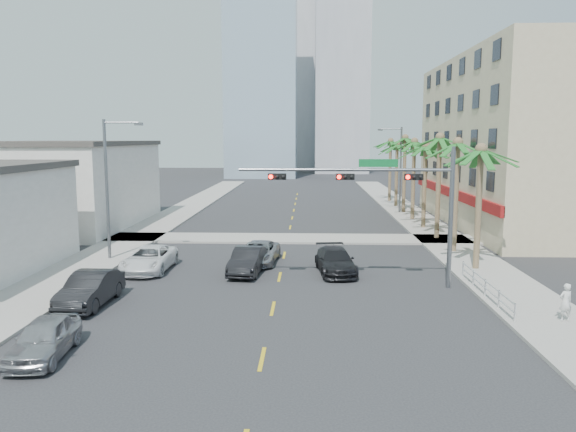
{
  "coord_description": "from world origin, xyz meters",
  "views": [
    {
      "loc": [
        1.64,
        -21.05,
        7.79
      ],
      "look_at": [
        0.48,
        10.0,
        3.5
      ],
      "focal_mm": 35.0,
      "sensor_mm": 36.0,
      "label": 1
    }
  ],
  "objects_px": {
    "car_parked_near": "(44,338)",
    "car_parked_mid": "(90,289)",
    "traffic_signal_mast": "(389,192)",
    "car_lane_left": "(248,261)",
    "car_lane_center": "(259,253)",
    "car_lane_right": "(335,261)",
    "car_parked_far": "(149,259)",
    "pedestrian": "(566,302)"
  },
  "relations": [
    {
      "from": "car_parked_near",
      "to": "car_parked_mid",
      "type": "bearing_deg",
      "value": 92.68
    },
    {
      "from": "traffic_signal_mast",
      "to": "car_lane_left",
      "type": "bearing_deg",
      "value": 159.89
    },
    {
      "from": "car_lane_center",
      "to": "car_lane_right",
      "type": "relative_size",
      "value": 0.98
    },
    {
      "from": "car_parked_far",
      "to": "pedestrian",
      "type": "relative_size",
      "value": 3.22
    },
    {
      "from": "car_lane_center",
      "to": "car_lane_right",
      "type": "bearing_deg",
      "value": -22.98
    },
    {
      "from": "car_parked_far",
      "to": "car_lane_left",
      "type": "xyz_separation_m",
      "value": [
        5.89,
        -0.4,
        0.02
      ]
    },
    {
      "from": "car_parked_far",
      "to": "car_lane_left",
      "type": "bearing_deg",
      "value": -3.07
    },
    {
      "from": "pedestrian",
      "to": "car_lane_left",
      "type": "bearing_deg",
      "value": -44.45
    },
    {
      "from": "car_lane_center",
      "to": "pedestrian",
      "type": "distance_m",
      "value": 17.95
    },
    {
      "from": "traffic_signal_mast",
      "to": "car_parked_near",
      "type": "relative_size",
      "value": 2.67
    },
    {
      "from": "car_parked_far",
      "to": "car_lane_right",
      "type": "height_order",
      "value": "car_parked_far"
    },
    {
      "from": "car_lane_left",
      "to": "car_lane_right",
      "type": "height_order",
      "value": "car_lane_left"
    },
    {
      "from": "car_parked_far",
      "to": "car_lane_center",
      "type": "relative_size",
      "value": 1.07
    },
    {
      "from": "car_lane_center",
      "to": "car_parked_near",
      "type": "bearing_deg",
      "value": -107.39
    },
    {
      "from": "car_parked_near",
      "to": "car_parked_far",
      "type": "height_order",
      "value": "car_parked_far"
    },
    {
      "from": "traffic_signal_mast",
      "to": "car_lane_left",
      "type": "xyz_separation_m",
      "value": [
        -7.69,
        2.82,
        -4.31
      ]
    },
    {
      "from": "car_parked_near",
      "to": "car_parked_mid",
      "type": "distance_m",
      "value": 6.39
    },
    {
      "from": "car_parked_near",
      "to": "car_lane_left",
      "type": "xyz_separation_m",
      "value": [
        5.89,
        12.91,
        0.04
      ]
    },
    {
      "from": "car_parked_mid",
      "to": "car_lane_left",
      "type": "bearing_deg",
      "value": 46.18
    },
    {
      "from": "car_parked_mid",
      "to": "car_parked_far",
      "type": "relative_size",
      "value": 0.92
    },
    {
      "from": "car_parked_mid",
      "to": "car_lane_center",
      "type": "distance_m",
      "value": 11.72
    },
    {
      "from": "car_lane_right",
      "to": "pedestrian",
      "type": "relative_size",
      "value": 3.04
    },
    {
      "from": "car_parked_far",
      "to": "car_lane_center",
      "type": "distance_m",
      "value": 6.72
    },
    {
      "from": "car_parked_near",
      "to": "car_parked_mid",
      "type": "relative_size",
      "value": 0.87
    },
    {
      "from": "car_lane_center",
      "to": "pedestrian",
      "type": "relative_size",
      "value": 3.0
    },
    {
      "from": "car_parked_mid",
      "to": "car_lane_right",
      "type": "relative_size",
      "value": 0.97
    },
    {
      "from": "traffic_signal_mast",
      "to": "car_parked_near",
      "type": "height_order",
      "value": "traffic_signal_mast"
    },
    {
      "from": "car_lane_left",
      "to": "car_lane_center",
      "type": "xyz_separation_m",
      "value": [
        0.41,
        2.74,
        -0.07
      ]
    },
    {
      "from": "car_parked_mid",
      "to": "car_lane_left",
      "type": "relative_size",
      "value": 1.05
    },
    {
      "from": "car_parked_near",
      "to": "car_lane_left",
      "type": "relative_size",
      "value": 0.91
    },
    {
      "from": "car_parked_near",
      "to": "car_parked_far",
      "type": "bearing_deg",
      "value": 85.36
    },
    {
      "from": "car_parked_mid",
      "to": "car_lane_left",
      "type": "xyz_separation_m",
      "value": [
        6.71,
        6.57,
        -0.04
      ]
    },
    {
      "from": "car_parked_near",
      "to": "car_lane_center",
      "type": "xyz_separation_m",
      "value": [
        6.3,
        15.65,
        -0.03
      ]
    },
    {
      "from": "car_lane_left",
      "to": "traffic_signal_mast",
      "type": "bearing_deg",
      "value": -14.64
    },
    {
      "from": "traffic_signal_mast",
      "to": "pedestrian",
      "type": "distance_m",
      "value": 9.7
    },
    {
      "from": "car_parked_near",
      "to": "car_lane_left",
      "type": "distance_m",
      "value": 14.19
    },
    {
      "from": "car_parked_near",
      "to": "car_parked_mid",
      "type": "height_order",
      "value": "car_parked_mid"
    },
    {
      "from": "traffic_signal_mast",
      "to": "car_lane_center",
      "type": "height_order",
      "value": "traffic_signal_mast"
    },
    {
      "from": "car_parked_near",
      "to": "pedestrian",
      "type": "xyz_separation_m",
      "value": [
        20.27,
        4.39,
        0.25
      ]
    },
    {
      "from": "traffic_signal_mast",
      "to": "pedestrian",
      "type": "height_order",
      "value": "traffic_signal_mast"
    },
    {
      "from": "car_lane_left",
      "to": "car_lane_right",
      "type": "xyz_separation_m",
      "value": [
        5.11,
        0.29,
        -0.03
      ]
    },
    {
      "from": "car_lane_left",
      "to": "car_lane_center",
      "type": "bearing_deg",
      "value": 87.0
    }
  ]
}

